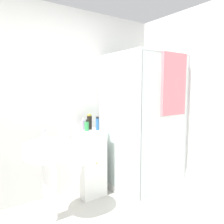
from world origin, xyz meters
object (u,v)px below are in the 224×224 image
shampoo_bottle_blue (97,124)px  lotion_bottle_white (83,125)px  shampoo_bottle_tall_black (90,122)px  soap_dispenser (87,126)px  sink (49,160)px

shampoo_bottle_blue → lotion_bottle_white: (-0.14, 0.15, -0.02)m
shampoo_bottle_tall_black → soap_dispenser: bearing=-137.9°
lotion_bottle_white → sink: bearing=-147.5°
shampoo_bottle_blue → lotion_bottle_white: bearing=132.7°
sink → lotion_bottle_white: 0.77m
sink → shampoo_bottle_blue: size_ratio=5.43×
soap_dispenser → lotion_bottle_white: (-0.00, 0.11, 0.00)m
sink → shampoo_bottle_blue: shampoo_bottle_blue is taller
sink → lotion_bottle_white: bearing=32.5°
shampoo_bottle_tall_black → lotion_bottle_white: (-0.09, 0.03, -0.04)m
soap_dispenser → shampoo_bottle_blue: size_ratio=0.83×
lotion_bottle_white → shampoo_bottle_blue: bearing=-47.3°
shampoo_bottle_tall_black → sink: bearing=-152.8°
sink → shampoo_bottle_tall_black: shampoo_bottle_tall_black is taller
soap_dispenser → shampoo_bottle_blue: 0.15m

